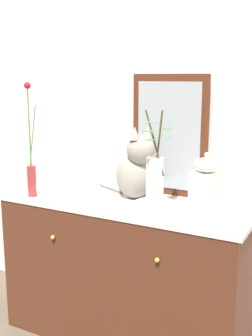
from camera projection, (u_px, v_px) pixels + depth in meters
The scene contains 9 objects.
ground_plane at pixel (126, 335), 2.47m from camera, with size 6.00×6.00×0.00m, color brown.
wall_back at pixel (152, 105), 2.48m from camera, with size 4.40×0.08×2.60m, color silver.
sideboard at pixel (126, 270), 2.39m from camera, with size 1.37×0.52×0.81m.
mirror_leaning at pixel (169, 136), 2.36m from camera, with size 0.44×0.03×0.67m.
cat_sitting at pixel (135, 168), 2.31m from camera, with size 0.44×0.28×0.40m.
vase_slim_green at pixel (31, 168), 2.35m from camera, with size 0.07×0.05×0.63m.
bowl_porcelain at pixel (154, 207), 2.10m from camera, with size 0.21×0.21×0.05m, color silver.
vase_glass_clear at pixel (155, 177), 2.07m from camera, with size 0.13×0.21×0.46m.
jar_lidded_porcelain at pixel (205, 192), 1.92m from camera, with size 0.12×0.12×0.33m.
Camera 1 is at (1.05, -1.95, 1.46)m, focal length 45.79 mm.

